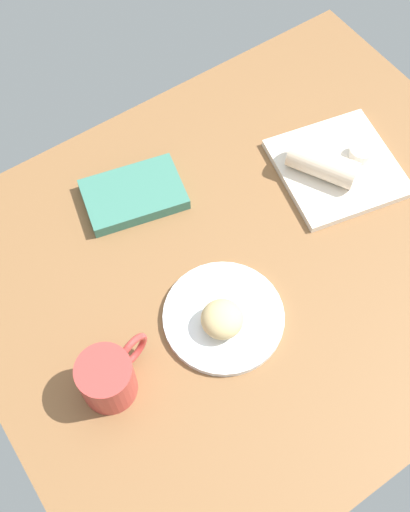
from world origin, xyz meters
TOP-DOWN VIEW (x-y plane):
  - dining_table at (0.00, 0.00)cm, footprint 110.00×90.00cm
  - round_plate at (13.51, 7.36)cm, footprint 21.88×21.88cm
  - scone_pastry at (14.84, 8.68)cm, footprint 7.72×7.71cm
  - square_plate at (-24.93, -6.71)cm, footprint 27.90×27.90cm
  - sauce_cup at (-30.15, -6.00)cm, footprint 4.85×4.85cm
  - breakfast_wrap at (-20.76, -7.27)cm, footprint 11.69×14.89cm
  - book_stack at (13.28, -24.18)cm, footprint 21.95×16.94cm
  - coffee_mug at (36.44, 6.94)cm, footprint 14.19×9.35cm

SIDE VIEW (x-z plane):
  - dining_table at x=0.00cm, z-range 0.00..4.00cm
  - round_plate at x=13.51cm, z-range 4.00..5.40cm
  - square_plate at x=-24.93cm, z-range 4.00..5.60cm
  - book_stack at x=13.28cm, z-range 4.00..6.73cm
  - sauce_cup at x=-30.15cm, z-range 5.69..8.04cm
  - scone_pastry at x=14.84cm, z-range 5.40..10.69cm
  - breakfast_wrap at x=-20.76cm, z-range 5.60..11.24cm
  - coffee_mug at x=36.44cm, z-range 4.11..13.83cm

